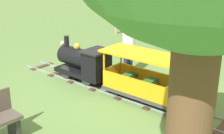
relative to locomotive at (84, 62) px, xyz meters
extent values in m
plane|color=#608442|center=(0.00, -1.11, -0.48)|extent=(60.00, 60.00, 0.00)
cube|color=gray|center=(-0.22, -0.87, -0.46)|extent=(0.03, 5.70, 0.04)
cube|color=gray|center=(0.22, -0.87, -0.46)|extent=(0.03, 5.70, 0.04)
cube|color=#4C3828|center=(0.00, -3.36, -0.47)|extent=(0.69, 0.14, 0.03)
cube|color=#4C3828|center=(0.00, -2.65, -0.47)|extent=(0.69, 0.14, 0.03)
cube|color=#4C3828|center=(0.00, -1.94, -0.47)|extent=(0.69, 0.14, 0.03)
cube|color=#4C3828|center=(0.00, -1.22, -0.47)|extent=(0.69, 0.14, 0.03)
cube|color=#4C3828|center=(0.00, -0.51, -0.47)|extent=(0.69, 0.14, 0.03)
cube|color=#4C3828|center=(0.00, 0.20, -0.47)|extent=(0.69, 0.14, 0.03)
cube|color=#4C3828|center=(0.00, 0.91, -0.47)|extent=(0.69, 0.14, 0.03)
cube|color=#4C3828|center=(0.00, 1.63, -0.47)|extent=(0.69, 0.14, 0.03)
cube|color=black|center=(0.00, 0.08, -0.27)|extent=(0.57, 1.40, 0.10)
cylinder|color=black|center=(0.00, 0.28, 0.08)|extent=(0.44, 0.85, 0.44)
cylinder|color=#B7932D|center=(0.00, 0.71, 0.08)|extent=(0.37, 0.02, 0.37)
cylinder|color=black|center=(0.00, 0.58, 0.42)|extent=(0.12, 0.12, 0.24)
sphere|color=#B7932D|center=(0.00, 0.23, 0.35)|extent=(0.16, 0.16, 0.16)
cube|color=black|center=(0.00, -0.39, 0.05)|extent=(0.57, 0.45, 0.55)
cube|color=black|center=(0.00, -0.39, 0.35)|extent=(0.65, 0.53, 0.04)
sphere|color=#F2EAB2|center=(0.00, 0.74, 0.34)|extent=(0.10, 0.10, 0.10)
cylinder|color=#2D2D2D|center=(-0.22, 0.43, -0.28)|extent=(0.05, 0.32, 0.32)
cylinder|color=#2D2D2D|center=(0.22, 0.43, -0.28)|extent=(0.05, 0.32, 0.32)
cylinder|color=#2D2D2D|center=(-0.22, -0.27, -0.28)|extent=(0.05, 0.32, 0.32)
cylinder|color=#2D2D2D|center=(0.22, -0.27, -0.28)|extent=(0.05, 0.32, 0.32)
cube|color=#3F3F3F|center=(0.00, -1.77, -0.30)|extent=(0.65, 1.90, 0.08)
cube|color=orange|center=(-0.30, -1.77, -0.09)|extent=(0.04, 1.90, 0.35)
cube|color=orange|center=(0.30, -1.77, -0.09)|extent=(0.04, 1.90, 0.35)
cube|color=orange|center=(0.00, -0.84, -0.09)|extent=(0.65, 0.04, 0.35)
cube|color=orange|center=(0.00, -2.70, -0.09)|extent=(0.65, 0.04, 0.35)
cylinder|color=orange|center=(-0.29, -0.87, 0.11)|extent=(0.04, 0.04, 0.75)
cylinder|color=orange|center=(0.29, -0.87, 0.11)|extent=(0.04, 0.04, 0.75)
cylinder|color=orange|center=(-0.29, -2.67, 0.11)|extent=(0.04, 0.04, 0.75)
cylinder|color=orange|center=(0.29, -2.67, 0.11)|extent=(0.04, 0.04, 0.75)
cube|color=orange|center=(0.00, -1.77, 0.51)|extent=(0.75, 2.00, 0.04)
cube|color=#2D6B33|center=(0.00, -2.30, -0.14)|extent=(0.49, 0.20, 0.24)
cube|color=#2D6B33|center=(0.00, -1.77, -0.14)|extent=(0.49, 0.20, 0.24)
cube|color=#2D6B33|center=(0.00, -1.23, -0.14)|extent=(0.49, 0.20, 0.24)
cylinder|color=#262626|center=(-0.22, -1.10, -0.32)|extent=(0.04, 0.24, 0.24)
cylinder|color=#262626|center=(0.22, -1.10, -0.32)|extent=(0.04, 0.24, 0.24)
cylinder|color=#262626|center=(-0.22, -2.43, -0.32)|extent=(0.04, 0.24, 0.24)
cylinder|color=#262626|center=(0.22, -2.43, -0.32)|extent=(0.04, 0.24, 0.24)
cylinder|color=#282D47|center=(0.84, -0.60, -0.08)|extent=(0.12, 0.12, 0.80)
cylinder|color=#282D47|center=(1.02, -0.60, -0.08)|extent=(0.12, 0.12, 0.80)
cylinder|color=white|center=(0.93, -0.60, 0.59)|extent=(0.30, 0.30, 0.55)
sphere|color=beige|center=(0.93, -0.60, 0.98)|extent=(0.22, 0.22, 0.22)
cylinder|color=black|center=(0.93, -0.60, 1.11)|extent=(0.20, 0.20, 0.06)
cube|color=#333333|center=(-2.49, -0.82, -0.27)|extent=(0.10, 0.33, 0.42)
cylinder|color=#4C3823|center=(4.60, -1.23, 0.68)|extent=(0.24, 0.24, 2.33)
cylinder|color=tan|center=(4.32, -1.54, -0.03)|extent=(0.08, 0.08, 0.90)
cylinder|color=tan|center=(4.32, -0.20, -0.03)|extent=(0.08, 0.08, 0.90)
cylinder|color=tan|center=(4.32, 1.14, -0.03)|extent=(0.08, 0.08, 0.90)
cylinder|color=tan|center=(4.32, 2.48, -0.03)|extent=(0.08, 0.08, 0.90)
cube|color=tan|center=(4.32, -0.87, 0.19)|extent=(0.04, 6.70, 0.06)
cube|color=tan|center=(4.32, -0.87, -0.12)|extent=(0.04, 6.70, 0.06)
camera|label=1|loc=(-4.80, -4.76, 2.27)|focal=48.40mm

